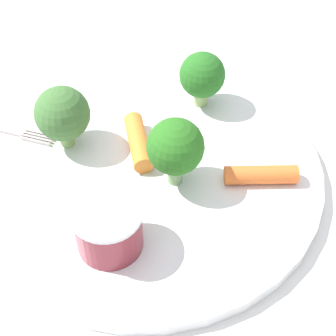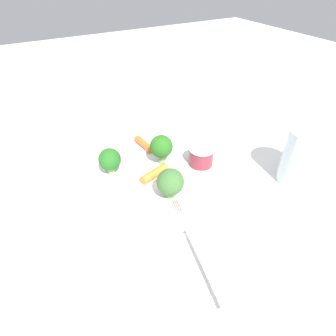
{
  "view_description": "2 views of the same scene",
  "coord_description": "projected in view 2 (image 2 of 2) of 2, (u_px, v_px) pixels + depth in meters",
  "views": [
    {
      "loc": [
        -0.04,
        0.29,
        0.32
      ],
      "look_at": [
        -0.02,
        0.01,
        0.02
      ],
      "focal_mm": 54.51,
      "sensor_mm": 36.0,
      "label": 1
    },
    {
      "loc": [
        0.39,
        -0.2,
        0.35
      ],
      "look_at": [
        0.01,
        0.01,
        0.02
      ],
      "focal_mm": 30.93,
      "sensor_mm": 36.0,
      "label": 2
    }
  ],
  "objects": [
    {
      "name": "carrot_stick_1",
      "position": [
        144.0,
        144.0,
        0.61
      ],
      "size": [
        0.06,
        0.02,
        0.01
      ],
      "primitive_type": "cylinder",
      "rotation": [
        1.57,
        0.0,
        1.68
      ],
      "color": "orange",
      "rests_on": "plate"
    },
    {
      "name": "broccoli_floret_1",
      "position": [
        170.0,
        182.0,
        0.47
      ],
      "size": [
        0.05,
        0.05,
        0.06
      ],
      "color": "#7DAF62",
      "rests_on": "plate"
    },
    {
      "name": "carrot_stick_0",
      "position": [
        154.0,
        174.0,
        0.53
      ],
      "size": [
        0.03,
        0.06,
        0.02
      ],
      "primitive_type": "cylinder",
      "rotation": [
        1.57,
        0.0,
        0.28
      ],
      "color": "orange",
      "rests_on": "plate"
    },
    {
      "name": "plate",
      "position": [
        160.0,
        174.0,
        0.55
      ],
      "size": [
        0.29,
        0.29,
        0.01
      ],
      "primitive_type": "cylinder",
      "color": "white",
      "rests_on": "ground_plane"
    },
    {
      "name": "sauce_cup",
      "position": [
        201.0,
        156.0,
        0.56
      ],
      "size": [
        0.05,
        0.05,
        0.04
      ],
      "color": "maroon",
      "rests_on": "plate"
    },
    {
      "name": "broccoli_floret_2",
      "position": [
        110.0,
        160.0,
        0.53
      ],
      "size": [
        0.04,
        0.04,
        0.05
      ],
      "color": "#9AB971",
      "rests_on": "plate"
    },
    {
      "name": "drinking_glass",
      "position": [
        304.0,
        157.0,
        0.52
      ],
      "size": [
        0.08,
        0.08,
        0.11
      ],
      "primitive_type": "cylinder",
      "color": "silver",
      "rests_on": "ground_plane"
    },
    {
      "name": "broccoli_floret_0",
      "position": [
        161.0,
        147.0,
        0.55
      ],
      "size": [
        0.04,
        0.04,
        0.06
      ],
      "color": "#7FAC70",
      "rests_on": "plate"
    },
    {
      "name": "ground_plane",
      "position": [
        160.0,
        176.0,
        0.56
      ],
      "size": [
        2.4,
        2.4,
        0.0
      ],
      "primitive_type": "plane",
      "color": "white"
    },
    {
      "name": "fork",
      "position": [
        194.0,
        244.0,
        0.41
      ],
      "size": [
        0.19,
        0.05,
        0.0
      ],
      "color": "#BFB1B0",
      "rests_on": "plate"
    }
  ]
}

